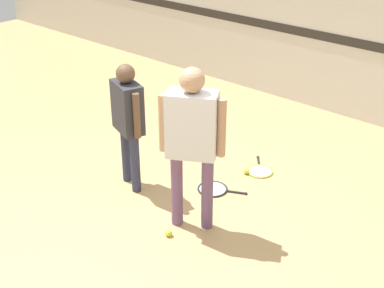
{
  "coord_description": "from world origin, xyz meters",
  "views": [
    {
      "loc": [
        2.85,
        -2.94,
        2.98
      ],
      "look_at": [
        0.12,
        0.16,
        0.85
      ],
      "focal_mm": 50.0,
      "sensor_mm": 36.0,
      "label": 1
    }
  ],
  "objects_px": {
    "person_instructor": "(192,133)",
    "racket_second_spare": "(214,189)",
    "person_student_left": "(128,114)",
    "racket_spare_on_floor": "(260,170)",
    "tennis_ball_near_instructor": "(169,233)",
    "tennis_ball_by_spare_racket": "(246,171)"
  },
  "relations": [
    {
      "from": "racket_spare_on_floor",
      "to": "tennis_ball_near_instructor",
      "type": "bearing_deg",
      "value": 143.18
    },
    {
      "from": "racket_spare_on_floor",
      "to": "tennis_ball_by_spare_racket",
      "type": "height_order",
      "value": "tennis_ball_by_spare_racket"
    },
    {
      "from": "racket_spare_on_floor",
      "to": "racket_second_spare",
      "type": "height_order",
      "value": "same"
    },
    {
      "from": "person_student_left",
      "to": "tennis_ball_near_instructor",
      "type": "relative_size",
      "value": 20.3
    },
    {
      "from": "tennis_ball_by_spare_racket",
      "to": "racket_spare_on_floor",
      "type": "bearing_deg",
      "value": 61.89
    },
    {
      "from": "person_instructor",
      "to": "tennis_ball_by_spare_racket",
      "type": "relative_size",
      "value": 23.52
    },
    {
      "from": "racket_spare_on_floor",
      "to": "tennis_ball_by_spare_racket",
      "type": "relative_size",
      "value": 7.22
    },
    {
      "from": "person_instructor",
      "to": "racket_second_spare",
      "type": "relative_size",
      "value": 2.83
    },
    {
      "from": "racket_second_spare",
      "to": "racket_spare_on_floor",
      "type": "bearing_deg",
      "value": 51.96
    },
    {
      "from": "racket_second_spare",
      "to": "tennis_ball_by_spare_racket",
      "type": "distance_m",
      "value": 0.49
    },
    {
      "from": "person_instructor",
      "to": "tennis_ball_by_spare_racket",
      "type": "distance_m",
      "value": 1.45
    },
    {
      "from": "person_instructor",
      "to": "racket_second_spare",
      "type": "distance_m",
      "value": 1.15
    },
    {
      "from": "person_student_left",
      "to": "tennis_ball_by_spare_racket",
      "type": "xyz_separation_m",
      "value": [
        0.77,
        0.99,
        -0.8
      ]
    },
    {
      "from": "racket_second_spare",
      "to": "tennis_ball_near_instructor",
      "type": "bearing_deg",
      "value": -104.04
    },
    {
      "from": "person_student_left",
      "to": "person_instructor",
      "type": "bearing_deg",
      "value": 12.73
    },
    {
      "from": "person_instructor",
      "to": "person_student_left",
      "type": "distance_m",
      "value": 0.96
    },
    {
      "from": "person_student_left",
      "to": "tennis_ball_near_instructor",
      "type": "height_order",
      "value": "person_student_left"
    },
    {
      "from": "tennis_ball_by_spare_racket",
      "to": "person_student_left",
      "type": "bearing_deg",
      "value": -127.88
    },
    {
      "from": "person_instructor",
      "to": "racket_spare_on_floor",
      "type": "height_order",
      "value": "person_instructor"
    },
    {
      "from": "racket_spare_on_floor",
      "to": "tennis_ball_near_instructor",
      "type": "xyz_separation_m",
      "value": [
        0.06,
        -1.52,
        0.02
      ]
    },
    {
      "from": "person_student_left",
      "to": "racket_second_spare",
      "type": "relative_size",
      "value": 2.45
    },
    {
      "from": "person_student_left",
      "to": "tennis_ball_by_spare_racket",
      "type": "bearing_deg",
      "value": 71.55
    }
  ]
}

